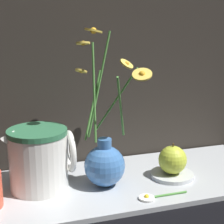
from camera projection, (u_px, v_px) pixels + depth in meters
ground_plane at (116, 185)px, 0.93m from camera, size 6.00×6.00×0.00m
shelf at (116, 183)px, 0.93m from camera, size 0.83×0.31×0.01m
vase_with_flowers at (105, 160)px, 0.89m from camera, size 0.17×0.17×0.37m
ceramic_pitcher at (39, 157)px, 0.87m from camera, size 0.16×0.14×0.16m
saucer_plate at (172, 175)px, 0.95m from camera, size 0.11×0.11×0.01m
orange_fruit at (173, 160)px, 0.94m from camera, size 0.07×0.07×0.08m
loose_daisy at (152, 197)px, 0.84m from camera, size 0.12×0.04×0.01m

